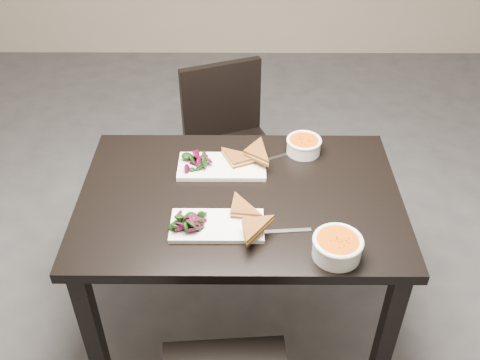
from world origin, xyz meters
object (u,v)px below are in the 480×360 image
at_px(table, 240,214).
at_px(soup_bowl_near, 337,246).
at_px(chair_far, 229,138).
at_px(plate_near, 217,226).
at_px(soup_bowl_far, 304,145).
at_px(plate_far, 222,166).

relative_size(table, soup_bowl_near, 7.24).
height_order(chair_far, soup_bowl_near, chair_far).
relative_size(table, plate_near, 3.71).
bearing_deg(plate_near, soup_bowl_near, -18.29).
distance_m(soup_bowl_near, soup_bowl_far, 0.59).
bearing_deg(soup_bowl_far, plate_near, -126.65).
relative_size(plate_near, plate_far, 0.94).
bearing_deg(chair_far, plate_near, -112.04).
bearing_deg(soup_bowl_far, soup_bowl_near, -84.41).
xyz_separation_m(table, chair_far, (-0.06, 0.77, -0.17)).
xyz_separation_m(plate_near, soup_bowl_near, (0.39, -0.13, 0.03)).
bearing_deg(soup_bowl_far, table, -133.15).
bearing_deg(plate_far, soup_bowl_far, 18.75).
xyz_separation_m(soup_bowl_near, plate_far, (-0.39, 0.47, -0.03)).
relative_size(plate_far, soup_bowl_far, 2.40).
distance_m(plate_near, plate_far, 0.34).
relative_size(plate_near, soup_bowl_near, 1.95).
bearing_deg(plate_far, chair_far, 88.88).
xyz_separation_m(table, soup_bowl_far, (0.26, 0.28, 0.14)).
bearing_deg(plate_near, soup_bowl_far, 53.35).
relative_size(chair_far, plate_near, 2.63).
height_order(table, chair_far, chair_far).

